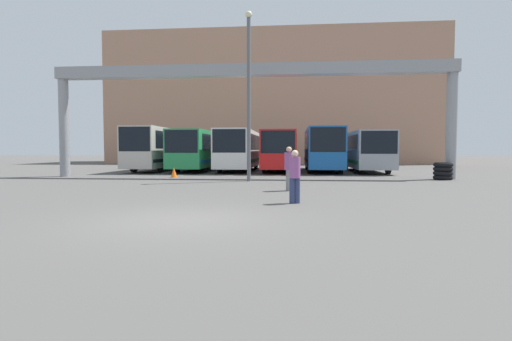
{
  "coord_description": "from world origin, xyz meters",
  "views": [
    {
      "loc": [
        2.68,
        -9.21,
        1.68
      ],
      "look_at": [
        0.19,
        17.02,
        0.3
      ],
      "focal_mm": 28.0,
      "sensor_mm": 36.0,
      "label": 1
    }
  ],
  "objects_px": {
    "bus_slot_1": "(201,148)",
    "bus_slot_4": "(322,147)",
    "bus_slot_0": "(161,147)",
    "pedestrian_near_left": "(289,167)",
    "bus_slot_2": "(239,148)",
    "lamp_post": "(249,90)",
    "tire_stack": "(443,171)",
    "pedestrian_near_right": "(295,175)",
    "bus_slot_3": "(281,149)",
    "bus_slot_5": "(365,149)",
    "traffic_cone": "(174,172)"
  },
  "relations": [
    {
      "from": "tire_stack",
      "to": "lamp_post",
      "type": "relative_size",
      "value": 0.12
    },
    {
      "from": "bus_slot_1",
      "to": "bus_slot_4",
      "type": "height_order",
      "value": "bus_slot_4"
    },
    {
      "from": "bus_slot_1",
      "to": "pedestrian_near_right",
      "type": "distance_m",
      "value": 21.11
    },
    {
      "from": "bus_slot_1",
      "to": "bus_slot_3",
      "type": "bearing_deg",
      "value": -4.34
    },
    {
      "from": "bus_slot_2",
      "to": "lamp_post",
      "type": "distance_m",
      "value": 10.77
    },
    {
      "from": "bus_slot_4",
      "to": "tire_stack",
      "type": "height_order",
      "value": "bus_slot_4"
    },
    {
      "from": "bus_slot_3",
      "to": "bus_slot_5",
      "type": "xyz_separation_m",
      "value": [
        6.5,
        -0.43,
        -0.03
      ]
    },
    {
      "from": "bus_slot_0",
      "to": "bus_slot_2",
      "type": "height_order",
      "value": "bus_slot_0"
    },
    {
      "from": "bus_slot_4",
      "to": "bus_slot_5",
      "type": "height_order",
      "value": "bus_slot_4"
    },
    {
      "from": "bus_slot_1",
      "to": "lamp_post",
      "type": "xyz_separation_m",
      "value": [
        5.17,
        -11.09,
        3.03
      ]
    },
    {
      "from": "bus_slot_2",
      "to": "lamp_post",
      "type": "bearing_deg",
      "value": -79.33
    },
    {
      "from": "bus_slot_1",
      "to": "pedestrian_near_right",
      "type": "height_order",
      "value": "bus_slot_1"
    },
    {
      "from": "bus_slot_4",
      "to": "pedestrian_near_right",
      "type": "bearing_deg",
      "value": -96.55
    },
    {
      "from": "pedestrian_near_right",
      "to": "tire_stack",
      "type": "height_order",
      "value": "pedestrian_near_right"
    },
    {
      "from": "bus_slot_2",
      "to": "bus_slot_3",
      "type": "relative_size",
      "value": 0.92
    },
    {
      "from": "traffic_cone",
      "to": "pedestrian_near_right",
      "type": "bearing_deg",
      "value": -56.64
    },
    {
      "from": "bus_slot_3",
      "to": "pedestrian_near_right",
      "type": "bearing_deg",
      "value": -86.77
    },
    {
      "from": "bus_slot_5",
      "to": "lamp_post",
      "type": "bearing_deg",
      "value": -127.6
    },
    {
      "from": "traffic_cone",
      "to": "bus_slot_5",
      "type": "bearing_deg",
      "value": 31.33
    },
    {
      "from": "bus_slot_5",
      "to": "lamp_post",
      "type": "height_order",
      "value": "lamp_post"
    },
    {
      "from": "bus_slot_0",
      "to": "bus_slot_3",
      "type": "xyz_separation_m",
      "value": [
        9.75,
        0.02,
        -0.17
      ]
    },
    {
      "from": "bus_slot_3",
      "to": "lamp_post",
      "type": "bearing_deg",
      "value": -97.18
    },
    {
      "from": "bus_slot_5",
      "to": "traffic_cone",
      "type": "distance_m",
      "value": 14.92
    },
    {
      "from": "bus_slot_5",
      "to": "traffic_cone",
      "type": "relative_size",
      "value": 16.63
    },
    {
      "from": "bus_slot_1",
      "to": "bus_slot_2",
      "type": "xyz_separation_m",
      "value": [
        3.25,
        -0.93,
        0.02
      ]
    },
    {
      "from": "bus_slot_1",
      "to": "pedestrian_near_left",
      "type": "relative_size",
      "value": 6.62
    },
    {
      "from": "bus_slot_0",
      "to": "pedestrian_near_left",
      "type": "height_order",
      "value": "bus_slot_0"
    },
    {
      "from": "tire_stack",
      "to": "bus_slot_0",
      "type": "bearing_deg",
      "value": 156.02
    },
    {
      "from": "bus_slot_2",
      "to": "tire_stack",
      "type": "height_order",
      "value": "bus_slot_2"
    },
    {
      "from": "bus_slot_0",
      "to": "traffic_cone",
      "type": "relative_size",
      "value": 17.97
    },
    {
      "from": "bus_slot_4",
      "to": "pedestrian_near_right",
      "type": "distance_m",
      "value": 19.02
    },
    {
      "from": "bus_slot_3",
      "to": "bus_slot_5",
      "type": "height_order",
      "value": "bus_slot_3"
    },
    {
      "from": "bus_slot_1",
      "to": "tire_stack",
      "type": "height_order",
      "value": "bus_slot_1"
    },
    {
      "from": "pedestrian_near_right",
      "to": "lamp_post",
      "type": "xyz_separation_m",
      "value": [
        -2.42,
        8.59,
        3.94
      ]
    },
    {
      "from": "bus_slot_5",
      "to": "pedestrian_near_left",
      "type": "relative_size",
      "value": 5.6
    },
    {
      "from": "tire_stack",
      "to": "traffic_cone",
      "type": "bearing_deg",
      "value": 178.62
    },
    {
      "from": "bus_slot_2",
      "to": "lamp_post",
      "type": "xyz_separation_m",
      "value": [
        1.92,
        -10.17,
        3.01
      ]
    },
    {
      "from": "bus_slot_1",
      "to": "bus_slot_4",
      "type": "distance_m",
      "value": 9.78
    },
    {
      "from": "bus_slot_5",
      "to": "bus_slot_3",
      "type": "bearing_deg",
      "value": 176.25
    },
    {
      "from": "bus_slot_1",
      "to": "lamp_post",
      "type": "bearing_deg",
      "value": -65.03
    },
    {
      "from": "bus_slot_3",
      "to": "tire_stack",
      "type": "height_order",
      "value": "bus_slot_3"
    },
    {
      "from": "bus_slot_2",
      "to": "bus_slot_5",
      "type": "distance_m",
      "value": 9.75
    },
    {
      "from": "pedestrian_near_left",
      "to": "bus_slot_0",
      "type": "bearing_deg",
      "value": -162.39
    },
    {
      "from": "pedestrian_near_right",
      "to": "bus_slot_3",
      "type": "bearing_deg",
      "value": 77.93
    },
    {
      "from": "bus_slot_4",
      "to": "bus_slot_2",
      "type": "bearing_deg",
      "value": -178.97
    },
    {
      "from": "bus_slot_1",
      "to": "bus_slot_5",
      "type": "height_order",
      "value": "bus_slot_1"
    },
    {
      "from": "traffic_cone",
      "to": "bus_slot_4",
      "type": "bearing_deg",
      "value": 39.69
    },
    {
      "from": "bus_slot_0",
      "to": "pedestrian_near_left",
      "type": "distance_m",
      "value": 18.7
    },
    {
      "from": "bus_slot_5",
      "to": "pedestrian_near_right",
      "type": "relative_size",
      "value": 6.05
    },
    {
      "from": "pedestrian_near_left",
      "to": "traffic_cone",
      "type": "relative_size",
      "value": 2.97
    }
  ]
}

